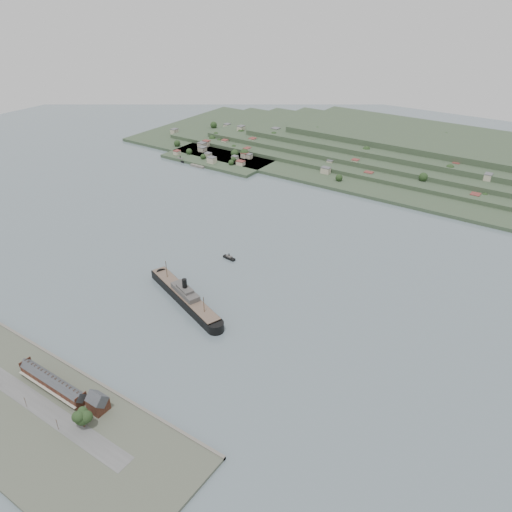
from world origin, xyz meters
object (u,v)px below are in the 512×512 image
Objects in this scene: terrace_row at (53,383)px; gabled_building at (98,402)px; tugboat at (229,258)px; steamship at (183,295)px; fig_tree at (82,417)px.

gabled_building is (37.50, 4.02, 1.34)m from terrace_row.
gabled_building is at bearing -76.29° from tugboat.
fig_tree is (40.76, -131.26, 5.11)m from steamship.
fig_tree reaches higher than tugboat.
gabled_building is 0.14× the size of steamship.
steamship is at bearing -83.17° from tugboat.
steamship reaches higher than gabled_building.
gabled_building reaches higher than fig_tree.
gabled_building is 1.09× the size of fig_tree.
fig_tree reaches higher than terrace_row.
terrace_row is 195.26m from tugboat.
gabled_building is 13.93m from fig_tree.
tugboat is (-46.57, 190.96, -6.78)m from gabled_building.
gabled_building is 196.67m from tugboat.
gabled_building is 123.72m from steamship.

